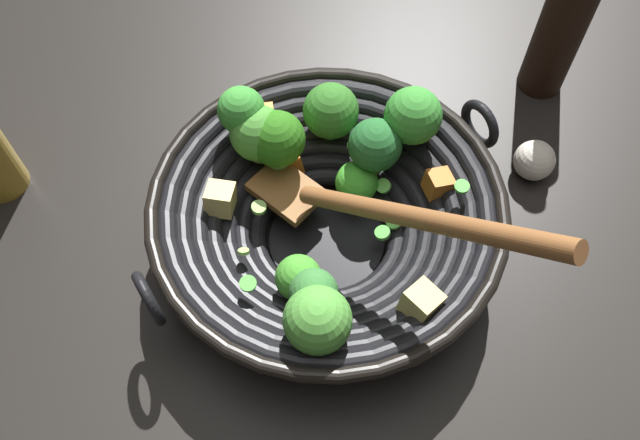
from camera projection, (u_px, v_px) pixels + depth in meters
name	position (u px, v px, depth m)	size (l,w,h in m)	color
ground_plane	(327.00, 243.00, 0.69)	(4.00, 4.00, 0.00)	black
wok	(327.00, 211.00, 0.65)	(0.36, 0.35, 0.25)	black
soy_sauce_bottle	(561.00, 29.00, 0.73)	(0.05, 0.05, 0.21)	black
garlic_bulb	(534.00, 160.00, 0.72)	(0.05, 0.05, 0.05)	silver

